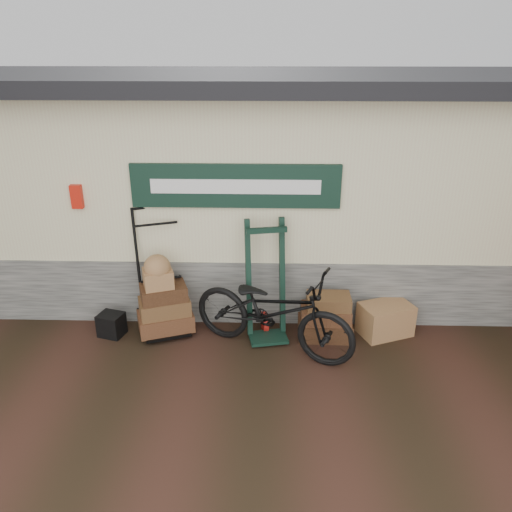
{
  "coord_description": "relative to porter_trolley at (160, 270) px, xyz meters",
  "views": [
    {
      "loc": [
        0.12,
        -5.03,
        3.55
      ],
      "look_at": [
        -0.04,
        0.9,
        1.04
      ],
      "focal_mm": 35.0,
      "sensor_mm": 36.0,
      "label": 1
    }
  ],
  "objects": [
    {
      "name": "black_trunk",
      "position": [
        -0.65,
        -0.23,
        -0.69
      ],
      "size": [
        0.37,
        0.34,
        0.31
      ],
      "primitive_type": "cube",
      "rotation": [
        0.0,
        0.0,
        -0.29
      ],
      "color": "black",
      "rests_on": "ground"
    },
    {
      "name": "porter_trolley",
      "position": [
        0.0,
        0.0,
        0.0
      ],
      "size": [
        1.01,
        0.89,
        1.69
      ],
      "primitive_type": null,
      "rotation": [
        0.0,
        0.0,
        0.35
      ],
      "color": "black",
      "rests_on": "ground"
    },
    {
      "name": "suitcase_stack",
      "position": [
        2.16,
        -0.19,
        -0.54
      ],
      "size": [
        0.7,
        0.44,
        0.61
      ],
      "primitive_type": null,
      "rotation": [
        0.0,
        0.0,
        -0.01
      ],
      "color": "#372011",
      "rests_on": "ground"
    },
    {
      "name": "green_barrow",
      "position": [
        1.39,
        -0.17,
        -0.06
      ],
      "size": [
        0.65,
        0.58,
        1.58
      ],
      "primitive_type": null,
      "rotation": [
        0.0,
        0.0,
        0.2
      ],
      "color": "black",
      "rests_on": "ground"
    },
    {
      "name": "wicker_hamper",
      "position": [
        2.97,
        -0.09,
        -0.63
      ],
      "size": [
        0.77,
        0.64,
        0.43
      ],
      "primitive_type": "cube",
      "rotation": [
        0.0,
        0.0,
        0.38
      ],
      "color": "#93623B",
      "rests_on": "ground"
    },
    {
      "name": "station_building",
      "position": [
        1.29,
        1.89,
        0.77
      ],
      "size": [
        14.4,
        4.1,
        3.2
      ],
      "color": "#4C4C47",
      "rests_on": "ground"
    },
    {
      "name": "bicycle",
      "position": [
        1.47,
        -0.51,
        -0.23
      ],
      "size": [
        1.55,
        2.24,
        1.24
      ],
      "primitive_type": "imported",
      "rotation": [
        0.0,
        0.0,
        1.15
      ],
      "color": "black",
      "rests_on": "ground"
    },
    {
      "name": "ground",
      "position": [
        1.3,
        -0.85,
        -0.85
      ],
      "size": [
        80.0,
        80.0,
        0.0
      ],
      "primitive_type": "plane",
      "color": "black",
      "rests_on": "ground"
    }
  ]
}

